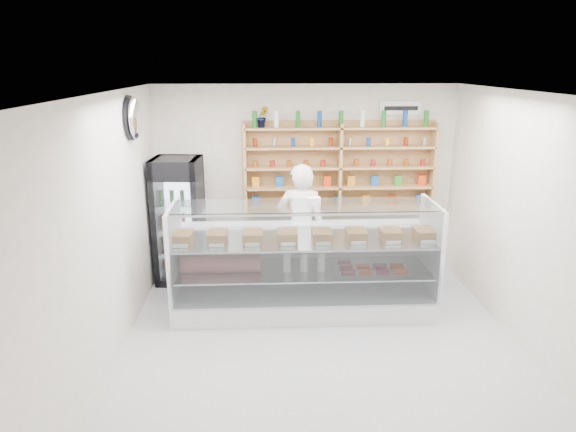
{
  "coord_description": "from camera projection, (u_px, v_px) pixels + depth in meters",
  "views": [
    {
      "loc": [
        -0.61,
        -5.13,
        3.08
      ],
      "look_at": [
        -0.33,
        0.9,
        1.28
      ],
      "focal_mm": 32.0,
      "sensor_mm": 36.0,
      "label": 1
    }
  ],
  "objects": [
    {
      "name": "shop_worker",
      "position": [
        301.0,
        227.0,
        7.1
      ],
      "size": [
        0.72,
        0.53,
        1.8
      ],
      "primitive_type": "imported",
      "rotation": [
        0.0,
        0.0,
        2.98
      ],
      "color": "white",
      "rests_on": "floor"
    },
    {
      "name": "display_counter",
      "position": [
        304.0,
        282.0,
        6.59
      ],
      "size": [
        3.28,
        0.98,
        1.43
      ],
      "color": "white",
      "rests_on": "floor"
    },
    {
      "name": "wall_sign",
      "position": [
        401.0,
        108.0,
        7.54
      ],
      "size": [
        0.62,
        0.03,
        0.2
      ],
      "primitive_type": "cube",
      "color": "white",
      "rests_on": "back_wall"
    },
    {
      "name": "wall_shelving",
      "position": [
        340.0,
        168.0,
        7.62
      ],
      "size": [
        2.84,
        0.28,
        1.33
      ],
      "color": "tan",
      "rests_on": "back_wall"
    },
    {
      "name": "security_mirror",
      "position": [
        135.0,
        118.0,
        6.17
      ],
      "size": [
        0.15,
        0.5,
        0.5
      ],
      "primitive_type": "ellipsoid",
      "color": "silver",
      "rests_on": "left_wall"
    },
    {
      "name": "drinks_cooler",
      "position": [
        179.0,
        221.0,
        7.36
      ],
      "size": [
        0.7,
        0.68,
        1.82
      ],
      "rotation": [
        0.0,
        0.0,
        -0.07
      ],
      "color": "black",
      "rests_on": "floor"
    },
    {
      "name": "potted_plant",
      "position": [
        262.0,
        117.0,
        7.36
      ],
      "size": [
        0.2,
        0.17,
        0.31
      ],
      "primitive_type": "imported",
      "rotation": [
        0.0,
        0.0,
        0.25
      ],
      "color": "#1E6626",
      "rests_on": "wall_shelving"
    },
    {
      "name": "room",
      "position": [
        323.0,
        229.0,
        5.41
      ],
      "size": [
        5.0,
        5.0,
        5.0
      ],
      "color": "#B2B3B8",
      "rests_on": "ground"
    }
  ]
}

